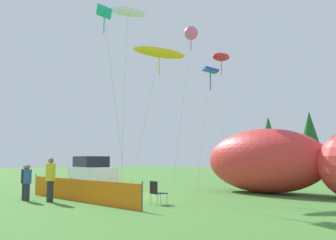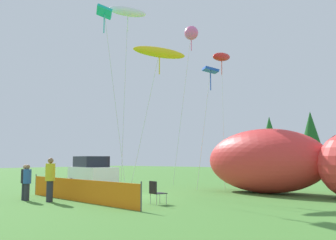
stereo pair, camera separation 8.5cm
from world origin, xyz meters
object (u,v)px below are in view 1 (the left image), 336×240
at_px(kite_blue_box, 210,72).
at_px(parked_car, 92,173).
at_px(inflatable_cat, 283,163).
at_px(spectator_in_black_shirt, 50,178).
at_px(kite_white_ghost, 128,12).
at_px(kite_red_lizard, 221,57).
at_px(kite_yellow_hero, 159,53).
at_px(folding_chair, 157,191).
at_px(spectator_in_red_shirt, 25,181).
at_px(spectator_in_green_shirt, 27,181).
at_px(kite_pink_octopus, 191,33).
at_px(kite_teal_diamond, 105,16).

bearing_deg(kite_blue_box, parked_car, -139.47).
height_order(inflatable_cat, kite_blue_box, kite_blue_box).
bearing_deg(spectator_in_black_shirt, kite_white_ghost, 107.27).
xyz_separation_m(spectator_in_black_shirt, kite_white_ghost, (-2.11, 6.78, 10.03)).
bearing_deg(kite_red_lizard, spectator_in_black_shirt, -94.85).
xyz_separation_m(kite_yellow_hero, kite_white_ghost, (-2.48, -0.13, 3.04)).
distance_m(folding_chair, kite_white_ghost, 13.11).
relative_size(parked_car, kite_blue_box, 0.56).
height_order(inflatable_cat, kite_red_lizard, kite_red_lizard).
xyz_separation_m(spectator_in_red_shirt, kite_blue_box, (3.25, 10.57, 6.43)).
relative_size(spectator_in_green_shirt, kite_pink_octopus, 0.14).
xyz_separation_m(folding_chair, kite_yellow_hero, (-3.79, 4.83, 7.47)).
bearing_deg(spectator_in_black_shirt, kite_blue_box, 80.23).
height_order(folding_chair, spectator_in_green_shirt, spectator_in_green_shirt).
distance_m(folding_chair, kite_pink_octopus, 14.96).
relative_size(parked_car, spectator_in_black_shirt, 2.29).
distance_m(folding_chair, kite_teal_diamond, 12.12).
xyz_separation_m(folding_chair, spectator_in_red_shirt, (-5.64, -2.36, 0.32)).
bearing_deg(folding_chair, kite_teal_diamond, 82.05).
bearing_deg(kite_teal_diamond, parked_car, 161.14).
height_order(kite_yellow_hero, kite_white_ghost, kite_white_ghost).
distance_m(inflatable_cat, kite_red_lizard, 9.85).
height_order(spectator_in_red_shirt, kite_red_lizard, kite_red_lizard).
xyz_separation_m(kite_teal_diamond, kite_white_ghost, (0.23, 1.72, 0.73)).
bearing_deg(kite_teal_diamond, spectator_in_black_shirt, -65.20).
bearing_deg(spectator_in_black_shirt, kite_pink_octopus, 93.47).
xyz_separation_m(kite_yellow_hero, kite_pink_octopus, (-1.09, 4.94, 2.75)).
height_order(kite_teal_diamond, kite_blue_box, kite_teal_diamond).
height_order(kite_teal_diamond, kite_pink_octopus, kite_pink_octopus).
bearing_deg(parked_car, inflatable_cat, 37.87).
relative_size(kite_blue_box, kite_pink_octopus, 0.68).
bearing_deg(kite_yellow_hero, spectator_in_black_shirt, -93.07).
relative_size(kite_red_lizard, kite_pink_octopus, 0.85).
distance_m(folding_chair, kite_yellow_hero, 9.67).
distance_m(spectator_in_red_shirt, kite_pink_octopus, 15.67).
distance_m(spectator_in_red_shirt, kite_yellow_hero, 10.31).
bearing_deg(parked_car, spectator_in_black_shirt, -38.31).
height_order(parked_car, spectator_in_red_shirt, parked_car).
relative_size(spectator_in_green_shirt, spectator_in_red_shirt, 1.00).
bearing_deg(spectator_in_green_shirt, spectator_in_red_shirt, 168.21).
relative_size(folding_chair, kite_red_lizard, 0.10).
relative_size(folding_chair, kite_blue_box, 0.12).
distance_m(kite_yellow_hero, kite_white_ghost, 3.93).
height_order(spectator_in_red_shirt, kite_pink_octopus, kite_pink_octopus).
height_order(folding_chair, spectator_in_black_shirt, spectator_in_black_shirt).
relative_size(parked_car, kite_white_ghost, 0.37).
distance_m(kite_white_ghost, kite_pink_octopus, 5.27).
height_order(inflatable_cat, spectator_in_red_shirt, inflatable_cat).
height_order(parked_car, inflatable_cat, inflatable_cat).
bearing_deg(kite_yellow_hero, parked_car, -161.84).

